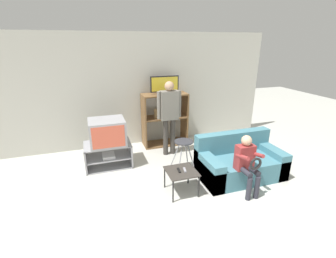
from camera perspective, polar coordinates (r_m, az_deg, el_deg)
The scene contains 13 objects.
ground_plane at distance 3.28m, azimuth 9.85°, elevation -27.44°, with size 18.00×18.00×0.00m, color beige.
wall_back at distance 5.83m, azimuth -6.44°, elevation 8.94°, with size 6.40×0.06×2.60m.
tv_stand at distance 5.08m, azimuth -13.82°, elevation -5.88°, with size 0.90×0.59×0.48m.
television_main at distance 4.88m, azimuth -14.06°, elevation -0.69°, with size 0.68×0.59×0.50m.
media_shelf at distance 5.83m, azimuth -0.79°, elevation 2.35°, with size 1.05×0.46×1.25m.
television_flat at distance 5.65m, azimuth -0.80°, elevation 10.20°, with size 0.67×0.20×0.40m.
folding_stool at distance 4.66m, azimuth 3.68°, elevation -4.10°, with size 0.40×0.45×0.62m.
snack_table at distance 4.05m, azimuth 3.15°, elevation -10.31°, with size 0.49×0.49×0.40m.
remote_control_black at distance 4.03m, azimuth 2.56°, elevation -9.64°, with size 0.04×0.14×0.02m, color black.
remote_control_white at distance 4.04m, azimuth 3.94°, elevation -9.53°, with size 0.04×0.14×0.02m, color gray.
couch at distance 4.76m, azimuth 16.30°, elevation -7.56°, with size 1.53×0.83×0.78m.
person_standing_adult at distance 5.18m, azimuth 0.29°, elevation 4.14°, with size 0.53×0.20×1.63m.
person_seated_child at distance 4.17m, azimuth 18.05°, elevation -7.09°, with size 0.33×0.43×0.98m.
Camera 1 is at (-1.15, -1.92, 2.40)m, focal length 26.00 mm.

